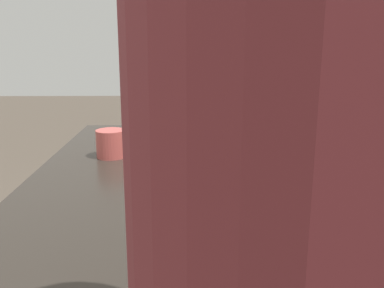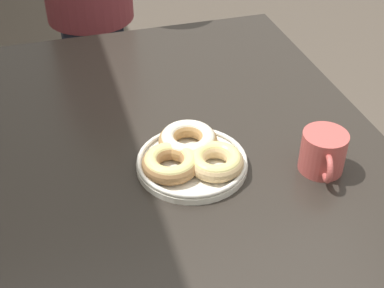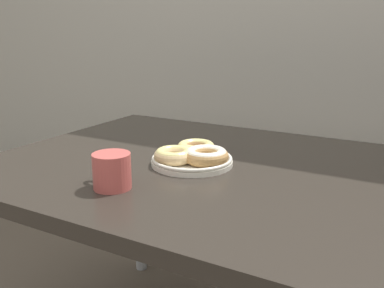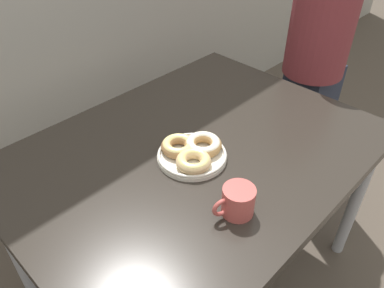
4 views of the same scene
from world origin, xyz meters
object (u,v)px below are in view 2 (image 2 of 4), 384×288
Objects in this scene: coffee_mug at (323,152)px; person_figure at (89,2)px; dining_table at (173,179)px; donut_plate at (191,156)px.

person_figure is at bearing 18.22° from coffee_mug.
coffee_mug is 0.09× the size of person_figure.
dining_table is 5.05× the size of donut_plate.
coffee_mug reaches higher than donut_plate.
person_figure reaches higher than donut_plate.
coffee_mug is (-0.08, -0.25, 0.02)m from donut_plate.
person_figure reaches higher than dining_table.
coffee_mug is at bearing -108.01° from donut_plate.
coffee_mug reaches higher than dining_table.
coffee_mug is 1.09m from person_figure.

